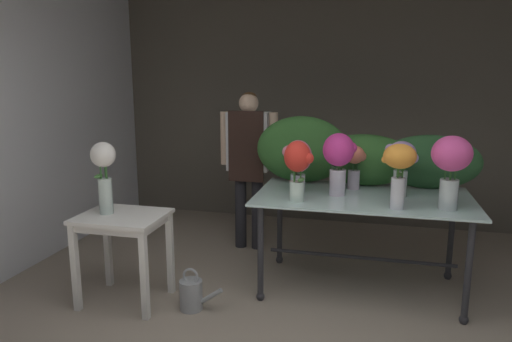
% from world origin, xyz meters
% --- Properties ---
extents(ground_plane, '(8.39, 8.39, 0.00)m').
position_xyz_m(ground_plane, '(0.00, 1.91, 0.00)').
color(ground_plane, gray).
extents(wall_back, '(5.39, 0.12, 2.81)m').
position_xyz_m(wall_back, '(0.00, 3.81, 1.40)').
color(wall_back, '#5B564C').
rests_on(wall_back, ground).
extents(wall_left, '(0.12, 3.93, 2.81)m').
position_xyz_m(wall_left, '(-2.70, 1.91, 1.40)').
color(wall_left, silver).
rests_on(wall_left, ground).
extents(display_table_glass, '(1.76, 1.01, 0.84)m').
position_xyz_m(display_table_glass, '(0.45, 1.85, 0.71)').
color(display_table_glass, silver).
rests_on(display_table_glass, ground).
extents(side_table_white, '(0.67, 0.55, 0.73)m').
position_xyz_m(side_table_white, '(-1.39, 1.17, 0.62)').
color(side_table_white, white).
rests_on(side_table_white, ground).
extents(florist, '(0.61, 0.24, 1.65)m').
position_xyz_m(florist, '(-0.73, 2.59, 1.02)').
color(florist, '#232328').
rests_on(florist, ground).
extents(foliage_backdrop, '(1.98, 0.31, 0.61)m').
position_xyz_m(foliage_backdrop, '(0.33, 2.24, 1.10)').
color(foliage_backdrop, '#2D6028').
rests_on(foliage_backdrop, display_table_glass).
extents(vase_lilac_dahlias, '(0.27, 0.23, 0.46)m').
position_xyz_m(vase_lilac_dahlias, '(0.74, 1.91, 1.13)').
color(vase_lilac_dahlias, silver).
rests_on(vase_lilac_dahlias, display_table_glass).
extents(vase_fuchsia_peonies, '(0.29, 0.29, 0.55)m').
position_xyz_m(vase_fuchsia_peonies, '(1.08, 1.59, 1.19)').
color(vase_fuchsia_peonies, silver).
rests_on(vase_fuchsia_peonies, display_table_glass).
extents(vase_scarlet_carnations, '(0.24, 0.21, 0.48)m').
position_xyz_m(vase_scarlet_carnations, '(-0.05, 1.54, 1.13)').
color(vase_scarlet_carnations, silver).
rests_on(vase_scarlet_carnations, display_table_glass).
extents(vase_rosy_anemones, '(0.26, 0.23, 0.45)m').
position_xyz_m(vase_rosy_anemones, '(-0.09, 1.83, 1.11)').
color(vase_rosy_anemones, silver).
rests_on(vase_rosy_anemones, display_table_glass).
extents(vase_magenta_tulips, '(0.28, 0.26, 0.52)m').
position_xyz_m(vase_magenta_tulips, '(0.25, 1.81, 1.15)').
color(vase_magenta_tulips, silver).
rests_on(vase_magenta_tulips, display_table_glass).
extents(vase_coral_roses, '(0.19, 0.17, 0.38)m').
position_xyz_m(vase_coral_roses, '(0.37, 2.07, 1.06)').
color(vase_coral_roses, silver).
rests_on(vase_coral_roses, display_table_glass).
extents(vase_sunset_stock, '(0.25, 0.24, 0.49)m').
position_xyz_m(vase_sunset_stock, '(0.71, 1.51, 1.16)').
color(vase_sunset_stock, silver).
rests_on(vase_sunset_stock, display_table_glass).
extents(vase_white_roses_tall, '(0.19, 0.19, 0.57)m').
position_xyz_m(vase_white_roses_tall, '(-1.52, 1.17, 1.08)').
color(vase_white_roses_tall, silver).
rests_on(vase_white_roses_tall, side_table_white).
extents(watering_can, '(0.35, 0.18, 0.34)m').
position_xyz_m(watering_can, '(-0.81, 1.16, 0.13)').
color(watering_can, '#999EA3').
rests_on(watering_can, ground).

